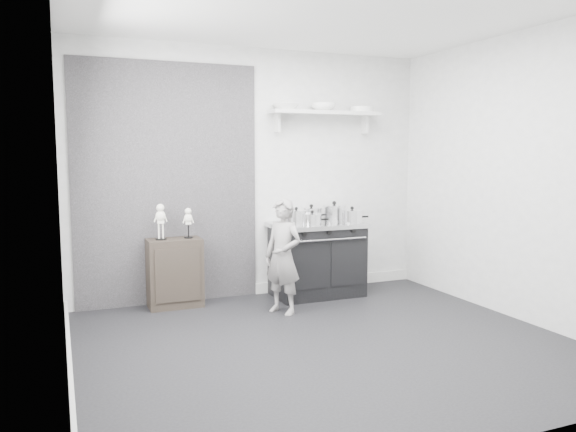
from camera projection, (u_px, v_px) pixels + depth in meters
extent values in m
plane|color=black|center=(326.00, 344.00, 4.66)|extent=(4.00, 4.00, 0.00)
cube|color=#B0B0AE|center=(254.00, 173.00, 6.16)|extent=(4.00, 0.02, 2.70)
cube|color=#B0B0AE|center=(484.00, 197.00, 2.85)|extent=(4.00, 0.02, 2.70)
cube|color=#B0B0AE|center=(59.00, 187.00, 3.75)|extent=(0.02, 3.60, 2.70)
cube|color=#B0B0AE|center=(518.00, 177.00, 5.26)|extent=(0.02, 3.60, 2.70)
cube|color=silver|center=(328.00, 7.00, 4.35)|extent=(4.00, 3.60, 0.02)
cube|color=black|center=(168.00, 184.00, 5.80)|extent=(1.90, 0.02, 2.50)
cube|color=silver|center=(335.00, 281.00, 6.66)|extent=(2.00, 0.03, 0.12)
cube|color=silver|center=(70.00, 372.00, 3.90)|extent=(0.03, 3.60, 0.12)
cube|color=silver|center=(325.00, 113.00, 6.27)|extent=(1.30, 0.26, 0.04)
cube|color=silver|center=(277.00, 123.00, 6.14)|extent=(0.03, 0.12, 0.20)
cube|color=silver|center=(365.00, 125.00, 6.55)|extent=(0.03, 0.12, 0.20)
cube|color=black|center=(317.00, 261.00, 6.21)|extent=(0.95, 0.57, 0.76)
cube|color=silver|center=(317.00, 225.00, 6.16)|extent=(1.01, 0.61, 0.05)
cube|color=black|center=(309.00, 266.00, 5.85)|extent=(0.40, 0.02, 0.50)
cube|color=black|center=(348.00, 263.00, 6.03)|extent=(0.40, 0.02, 0.50)
cylinder|color=silver|center=(330.00, 240.00, 5.88)|extent=(0.86, 0.02, 0.02)
cylinder|color=black|center=(305.00, 234.00, 5.78)|extent=(0.04, 0.03, 0.04)
cylinder|color=black|center=(329.00, 232.00, 5.89)|extent=(0.04, 0.03, 0.04)
cylinder|color=black|center=(353.00, 231.00, 6.00)|extent=(0.04, 0.03, 0.04)
cube|color=black|center=(175.00, 273.00, 5.74)|extent=(0.54, 0.32, 0.70)
imported|color=gray|center=(283.00, 257.00, 5.49)|extent=(0.45, 0.49, 1.13)
cylinder|color=white|center=(296.00, 218.00, 5.97)|extent=(0.21, 0.21, 0.14)
cylinder|color=white|center=(296.00, 211.00, 5.96)|extent=(0.21, 0.21, 0.01)
sphere|color=black|center=(296.00, 209.00, 5.96)|extent=(0.04, 0.04, 0.04)
cylinder|color=black|center=(308.00, 218.00, 6.02)|extent=(0.10, 0.02, 0.02)
cylinder|color=white|center=(311.00, 215.00, 6.26)|extent=(0.23, 0.23, 0.14)
cylinder|color=white|center=(311.00, 208.00, 6.25)|extent=(0.23, 0.23, 0.01)
sphere|color=black|center=(311.00, 206.00, 6.25)|extent=(0.04, 0.04, 0.04)
cylinder|color=black|center=(324.00, 215.00, 6.32)|extent=(0.10, 0.02, 0.02)
cylinder|color=white|center=(334.00, 213.00, 6.36)|extent=(0.26, 0.26, 0.16)
cylinder|color=white|center=(334.00, 206.00, 6.35)|extent=(0.27, 0.27, 0.01)
sphere|color=black|center=(334.00, 203.00, 6.35)|extent=(0.05, 0.05, 0.05)
cylinder|color=black|center=(347.00, 213.00, 6.43)|extent=(0.10, 0.02, 0.02)
cylinder|color=white|center=(352.00, 217.00, 6.10)|extent=(0.22, 0.22, 0.13)
cylinder|color=white|center=(352.00, 211.00, 6.09)|extent=(0.23, 0.23, 0.01)
sphere|color=black|center=(352.00, 208.00, 6.09)|extent=(0.04, 0.04, 0.04)
cylinder|color=black|center=(364.00, 217.00, 6.16)|extent=(0.10, 0.02, 0.02)
cylinder|color=white|center=(312.00, 220.00, 5.95)|extent=(0.20, 0.20, 0.11)
cylinder|color=white|center=(312.00, 214.00, 5.94)|extent=(0.20, 0.20, 0.01)
sphere|color=black|center=(312.00, 212.00, 5.94)|extent=(0.04, 0.04, 0.04)
cylinder|color=black|center=(324.00, 219.00, 6.00)|extent=(0.10, 0.02, 0.02)
imported|color=white|center=(286.00, 107.00, 6.08)|extent=(0.27, 0.27, 0.07)
imported|color=white|center=(323.00, 107.00, 6.25)|extent=(0.27, 0.27, 0.08)
cylinder|color=silver|center=(362.00, 109.00, 6.44)|extent=(0.27, 0.27, 0.06)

